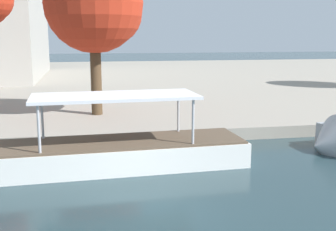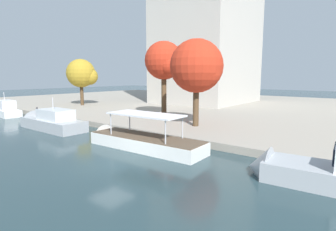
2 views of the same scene
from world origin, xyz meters
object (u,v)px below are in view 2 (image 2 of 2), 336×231
at_px(mooring_bollard_0, 37,109).
at_px(motor_yacht_1, 50,123).
at_px(tour_boat_2, 138,143).
at_px(tree_2, 82,74).
at_px(motor_yacht_0, 4,111).
at_px(tree_1, 198,67).
at_px(tree_0, 164,61).

bearing_deg(mooring_bollard_0, motor_yacht_1, -20.13).
relative_size(motor_yacht_1, tour_boat_2, 0.85).
height_order(motor_yacht_1, tour_boat_2, motor_yacht_1).
height_order(tour_boat_2, tree_2, tree_2).
bearing_deg(motor_yacht_1, motor_yacht_0, -4.42).
bearing_deg(mooring_bollard_0, tree_2, 102.87).
bearing_deg(tour_boat_2, tree_2, -28.90).
relative_size(motor_yacht_1, tree_2, 1.19).
bearing_deg(motor_yacht_1, tree_1, -148.00).
height_order(motor_yacht_0, tree_2, tree_2).
relative_size(motor_yacht_1, tree_0, 1.02).
xyz_separation_m(motor_yacht_0, mooring_bollard_0, (3.89, 3.11, 0.36)).
xyz_separation_m(tree_1, tree_2, (-27.51, 5.05, -0.57)).
relative_size(tour_boat_2, mooring_bollard_0, 17.71).
xyz_separation_m(motor_yacht_1, tree_2, (-13.64, 13.85, 5.59)).
distance_m(motor_yacht_1, tree_2, 20.23).
xyz_separation_m(motor_yacht_1, mooring_bollard_0, (-11.44, 4.19, 0.34)).
xyz_separation_m(motor_yacht_0, tree_1, (29.20, 7.72, 6.18)).
distance_m(motor_yacht_1, tree_0, 15.62).
relative_size(motor_yacht_0, motor_yacht_1, 0.80).
bearing_deg(mooring_bollard_0, tour_boat_2, -8.79).
distance_m(motor_yacht_0, motor_yacht_1, 15.36).
relative_size(tour_boat_2, tree_2, 1.40).
bearing_deg(tree_2, motor_yacht_0, -97.51).
height_order(motor_yacht_0, tour_boat_2, motor_yacht_0).
xyz_separation_m(mooring_bollard_0, tree_0, (18.09, 7.98, 6.82)).
xyz_separation_m(motor_yacht_1, tree_0, (6.66, 12.17, 7.16)).
bearing_deg(tree_0, tree_1, -25.06).
height_order(mooring_bollard_0, tree_1, tree_1).
height_order(tour_boat_2, tree_1, tree_1).
bearing_deg(motor_yacht_0, tree_1, -161.94).
xyz_separation_m(motor_yacht_1, tour_boat_2, (13.33, 0.36, -0.27)).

